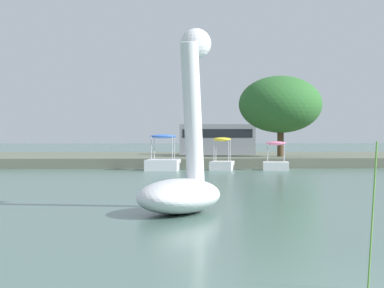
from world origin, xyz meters
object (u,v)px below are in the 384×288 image
Objects in this scene: pedal_boat_blue at (163,160)px; parked_van at (217,138)px; swan_boat at (183,171)px; tree_broadleaf_right at (281,104)px; pedal_boat_yellow at (222,161)px; pedal_boat_pink at (276,161)px.

pedal_boat_blue is 0.52× the size of parked_van.
swan_boat is 0.64× the size of tree_broadleaf_right.
swan_boat is 32.32m from parked_van.
swan_boat reaches higher than pedal_boat_blue.
tree_broadleaf_right reaches higher than pedal_boat_yellow.
parked_van is (3.69, 11.48, 1.08)m from pedal_boat_blue.
pedal_boat_pink is at bearing 75.03° from swan_boat.
pedal_boat_yellow is at bearing -124.45° from tree_broadleaf_right.
swan_boat is 20.63m from pedal_boat_blue.
pedal_boat_blue reaches higher than pedal_boat_pink.
pedal_boat_pink is 0.87× the size of pedal_boat_blue.
tree_broadleaf_right is 6.85m from parked_van.
pedal_boat_blue is (-0.06, 20.63, -0.37)m from swan_boat.
swan_boat is at bearing -104.39° from tree_broadleaf_right.
tree_broadleaf_right reaches higher than pedal_boat_blue.
parked_van reaches higher than pedal_boat_blue.
swan_boat reaches higher than parked_van.
parked_van reaches higher than pedal_boat_pink.
tree_broadleaf_right is (6.75, 26.32, 2.64)m from swan_boat.
pedal_boat_yellow is 2.90m from pedal_boat_blue.
pedal_boat_blue is (-2.90, 0.01, 0.04)m from pedal_boat_yellow.
parked_van is (3.62, 32.11, 0.71)m from swan_boat.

